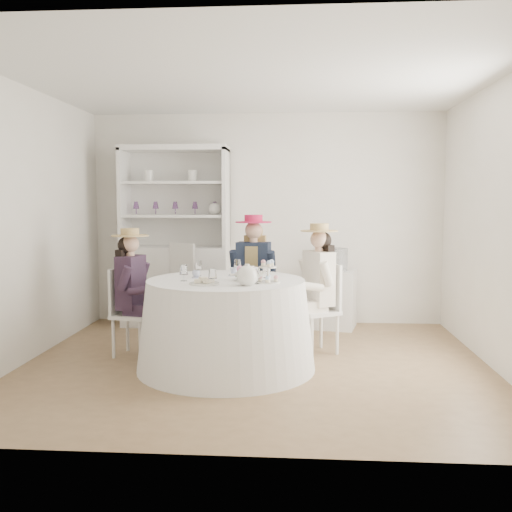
{
  "coord_description": "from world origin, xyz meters",
  "views": [
    {
      "loc": [
        0.39,
        -5.39,
        1.58
      ],
      "look_at": [
        0.0,
        0.1,
        1.05
      ],
      "focal_mm": 40.0,
      "sensor_mm": 36.0,
      "label": 1
    }
  ],
  "objects": [
    {
      "name": "guest_mid",
      "position": [
        -0.09,
        0.92,
        0.81
      ],
      "size": [
        0.53,
        0.56,
        1.43
      ],
      "rotation": [
        0.0,
        0.0,
        -0.15
      ],
      "color": "silver",
      "rests_on": "ground"
    },
    {
      "name": "sandwich_plate",
      "position": [
        -0.42,
        -0.45,
        0.87
      ],
      "size": [
        0.27,
        0.27,
        0.06
      ],
      "rotation": [
        0.0,
        0.0,
        -0.04
      ],
      "color": "white",
      "rests_on": "tea_table"
    },
    {
      "name": "stemware_set",
      "position": [
        -0.27,
        -0.13,
        0.92
      ],
      "size": [
        0.83,
        0.86,
        0.15
      ],
      "color": "white",
      "rests_on": "tea_table"
    },
    {
      "name": "teacup_a",
      "position": [
        -0.56,
        -0.05,
        0.88
      ],
      "size": [
        0.09,
        0.09,
        0.06
      ],
      "primitive_type": "imported",
      "rotation": [
        0.0,
        0.0,
        0.25
      ],
      "color": "white",
      "rests_on": "tea_table"
    },
    {
      "name": "flower_bowl",
      "position": [
        -0.06,
        -0.19,
        0.88
      ],
      "size": [
        0.27,
        0.27,
        0.06
      ],
      "primitive_type": "imported",
      "rotation": [
        0.0,
        0.0,
        0.14
      ],
      "color": "white",
      "rests_on": "tea_table"
    },
    {
      "name": "guest_right",
      "position": [
        0.6,
        0.48,
        0.76
      ],
      "size": [
        0.58,
        0.53,
        1.35
      ],
      "rotation": [
        0.0,
        0.0,
        -1.04
      ],
      "color": "silver",
      "rests_on": "ground"
    },
    {
      "name": "spare_chair",
      "position": [
        -0.89,
        1.37,
        0.58
      ],
      "size": [
        0.63,
        0.63,
        1.08
      ],
      "rotation": [
        0.0,
        0.0,
        2.48
      ],
      "color": "silver",
      "rests_on": "ground"
    },
    {
      "name": "wall_right",
      "position": [
        2.25,
        0.0,
        1.35
      ],
      "size": [
        0.0,
        4.5,
        4.5
      ],
      "primitive_type": "plane",
      "rotation": [
        1.57,
        0.0,
        -1.57
      ],
      "color": "silver",
      "rests_on": "ground"
    },
    {
      "name": "wall_back",
      "position": [
        0.0,
        2.0,
        1.35
      ],
      "size": [
        4.5,
        0.0,
        4.5
      ],
      "primitive_type": "plane",
      "rotation": [
        1.57,
        0.0,
        0.0
      ],
      "color": "silver",
      "rests_on": "ground"
    },
    {
      "name": "teacup_c",
      "position": [
        -0.01,
        -0.07,
        0.88
      ],
      "size": [
        0.09,
        0.09,
        0.07
      ],
      "primitive_type": "imported",
      "rotation": [
        0.0,
        0.0,
        0.12
      ],
      "color": "white",
      "rests_on": "tea_table"
    },
    {
      "name": "table_teapot",
      "position": [
        -0.03,
        -0.5,
        0.93
      ],
      "size": [
        0.26,
        0.19,
        0.2
      ],
      "rotation": [
        0.0,
        0.0,
        -0.17
      ],
      "color": "white",
      "rests_on": "tea_table"
    },
    {
      "name": "flower_arrangement",
      "position": [
        -0.06,
        -0.16,
        0.93
      ],
      "size": [
        0.17,
        0.17,
        0.06
      ],
      "rotation": [
        0.0,
        0.0,
        -0.29
      ],
      "color": "pink",
      "rests_on": "tea_table"
    },
    {
      "name": "teacup_b",
      "position": [
        -0.22,
        0.14,
        0.89
      ],
      "size": [
        0.08,
        0.08,
        0.07
      ],
      "primitive_type": "imported",
      "rotation": [
        0.0,
        0.0,
        -0.04
      ],
      "color": "white",
      "rests_on": "tea_table"
    },
    {
      "name": "wall_left",
      "position": [
        -2.25,
        0.0,
        1.35
      ],
      "size": [
        0.0,
        4.5,
        4.5
      ],
      "primitive_type": "plane",
      "rotation": [
        1.57,
        0.0,
        1.57
      ],
      "color": "silver",
      "rests_on": "ground"
    },
    {
      "name": "wall_front",
      "position": [
        0.0,
        -2.0,
        1.35
      ],
      "size": [
        4.5,
        0.0,
        4.5
      ],
      "primitive_type": "plane",
      "rotation": [
        -1.57,
        0.0,
        0.0
      ],
      "color": "silver",
      "rests_on": "ground"
    },
    {
      "name": "tea_table",
      "position": [
        -0.27,
        -0.13,
        0.42
      ],
      "size": [
        1.68,
        1.68,
        0.85
      ],
      "rotation": [
        0.0,
        0.0,
        0.26
      ],
      "color": "white",
      "rests_on": "ground"
    },
    {
      "name": "hutch",
      "position": [
        -1.14,
        1.75,
        0.81
      ],
      "size": [
        1.34,
        0.51,
        2.27
      ],
      "rotation": [
        0.0,
        0.0,
        0.0
      ],
      "color": "silver",
      "rests_on": "ground"
    },
    {
      "name": "guest_left",
      "position": [
        -1.26,
        0.24,
        0.74
      ],
      "size": [
        0.52,
        0.49,
        1.31
      ],
      "rotation": [
        0.0,
        0.0,
        1.37
      ],
      "color": "silver",
      "rests_on": "ground"
    },
    {
      "name": "ground",
      "position": [
        0.0,
        0.0,
        0.0
      ],
      "size": [
        4.5,
        4.5,
        0.0
      ],
      "primitive_type": "plane",
      "color": "brown",
      "rests_on": "ground"
    },
    {
      "name": "ceiling",
      "position": [
        0.0,
        0.0,
        2.7
      ],
      "size": [
        4.5,
        4.5,
        0.0
      ],
      "primitive_type": "plane",
      "rotation": [
        3.14,
        0.0,
        0.0
      ],
      "color": "white",
      "rests_on": "wall_back"
    },
    {
      "name": "cupcake_stand",
      "position": [
        0.14,
        -0.32,
        0.92
      ],
      "size": [
        0.21,
        0.21,
        0.2
      ],
      "rotation": [
        0.0,
        0.0,
        0.07
      ],
      "color": "white",
      "rests_on": "tea_table"
    },
    {
      "name": "hatbox",
      "position": [
        0.89,
        1.69,
        0.86
      ],
      "size": [
        0.36,
        0.36,
        0.28
      ],
      "primitive_type": "cylinder",
      "rotation": [
        0.0,
        0.0,
        0.41
      ],
      "color": "black",
      "rests_on": "side_table"
    },
    {
      "name": "side_table",
      "position": [
        0.89,
        1.69,
        0.36
      ],
      "size": [
        0.56,
        0.56,
        0.72
      ],
      "primitive_type": "cube",
      "rotation": [
        0.0,
        0.0,
        -0.22
      ],
      "color": "silver",
      "rests_on": "ground"
    }
  ]
}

